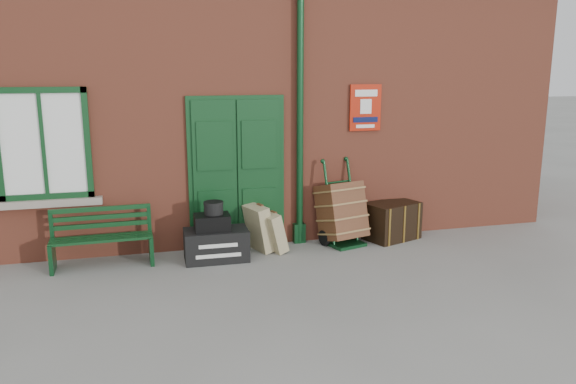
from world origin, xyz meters
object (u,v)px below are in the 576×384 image
object	(u,v)px
houdini_trunk	(216,245)
porter_trolley	(342,212)
bench	(102,236)
dark_trunk	(392,221)

from	to	relation	value
houdini_trunk	porter_trolley	xyz separation A→B (m)	(1.96, 0.28, 0.27)
bench	dark_trunk	size ratio (longest dim) A/B	1.65
houdini_trunk	dark_trunk	xyz separation A→B (m)	(2.81, 0.30, 0.07)
porter_trolley	dark_trunk	distance (m)	0.88
houdini_trunk	porter_trolley	distance (m)	2.00
porter_trolley	dark_trunk	bearing A→B (deg)	-14.40
bench	porter_trolley	distance (m)	3.48
houdini_trunk	dark_trunk	world-z (taller)	dark_trunk
houdini_trunk	porter_trolley	size ratio (longest dim) A/B	0.69
bench	porter_trolley	size ratio (longest dim) A/B	1.05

